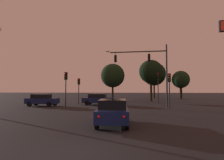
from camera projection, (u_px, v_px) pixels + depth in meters
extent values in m
plane|color=black|center=(118.00, 102.00, 30.58)|extent=(168.00, 168.00, 0.00)
cylinder|color=#232326|center=(167.00, 75.00, 22.62)|extent=(0.20, 0.20, 7.58)
cylinder|color=#232326|center=(138.00, 52.00, 23.30)|extent=(6.94, 0.66, 0.14)
ellipsoid|color=#F4EACC|center=(108.00, 51.00, 23.88)|extent=(0.56, 0.28, 0.16)
cylinder|color=#232326|center=(149.00, 53.00, 23.08)|extent=(0.05, 0.05, 0.33)
cube|color=black|center=(149.00, 58.00, 23.04)|extent=(0.32, 0.26, 0.90)
sphere|color=red|center=(149.00, 56.00, 23.20)|extent=(0.18, 0.18, 0.18)
sphere|color=#56380C|center=(149.00, 58.00, 23.18)|extent=(0.18, 0.18, 0.18)
sphere|color=#0C4219|center=(149.00, 60.00, 23.17)|extent=(0.18, 0.18, 0.18)
cylinder|color=#232326|center=(115.00, 54.00, 23.72)|extent=(0.05, 0.05, 0.35)
cube|color=black|center=(116.00, 59.00, 23.68)|extent=(0.32, 0.26, 0.90)
sphere|color=red|center=(116.00, 57.00, 23.84)|extent=(0.18, 0.18, 0.18)
sphere|color=#56380C|center=(116.00, 59.00, 23.82)|extent=(0.18, 0.18, 0.18)
sphere|color=#0C4219|center=(116.00, 61.00, 23.81)|extent=(0.18, 0.18, 0.18)
cylinder|color=#232326|center=(66.00, 94.00, 22.07)|extent=(0.12, 0.12, 3.25)
cube|color=black|center=(66.00, 76.00, 22.17)|extent=(0.37, 0.34, 0.90)
sphere|color=red|center=(65.00, 74.00, 22.06)|extent=(0.18, 0.18, 0.18)
sphere|color=#56380C|center=(65.00, 76.00, 22.04)|extent=(0.18, 0.18, 0.18)
sphere|color=#0C4219|center=(65.00, 78.00, 22.03)|extent=(0.18, 0.18, 0.18)
cylinder|color=#232326|center=(169.00, 96.00, 19.72)|extent=(0.12, 0.12, 2.90)
cube|color=black|center=(169.00, 78.00, 19.81)|extent=(0.30, 0.24, 0.90)
sphere|color=red|center=(169.00, 75.00, 19.69)|extent=(0.18, 0.18, 0.18)
sphere|color=#56380C|center=(169.00, 78.00, 19.67)|extent=(0.18, 0.18, 0.18)
sphere|color=#0C4219|center=(170.00, 80.00, 19.66)|extent=(0.18, 0.18, 0.18)
cylinder|color=#232326|center=(79.00, 94.00, 27.35)|extent=(0.12, 0.12, 2.81)
cube|color=black|center=(79.00, 82.00, 27.44)|extent=(0.34, 0.29, 0.90)
sphere|color=red|center=(78.00, 80.00, 27.32)|extent=(0.18, 0.18, 0.18)
sphere|color=#56380C|center=(78.00, 81.00, 27.31)|extent=(0.18, 0.18, 0.18)
sphere|color=#0C4219|center=(78.00, 83.00, 27.29)|extent=(0.18, 0.18, 0.18)
cylinder|color=#232326|center=(158.00, 91.00, 27.64)|extent=(0.12, 0.12, 3.73)
cube|color=black|center=(158.00, 75.00, 27.75)|extent=(0.31, 0.25, 0.90)
sphere|color=red|center=(158.00, 73.00, 27.63)|extent=(0.18, 0.18, 0.18)
sphere|color=#56380C|center=(158.00, 75.00, 27.61)|extent=(0.18, 0.18, 0.18)
sphere|color=#0C4219|center=(158.00, 77.00, 27.60)|extent=(0.18, 0.18, 0.18)
cube|color=#0F1947|center=(113.00, 114.00, 11.24)|extent=(1.93, 3.98, 0.68)
cube|color=black|center=(113.00, 104.00, 11.12)|extent=(1.61, 2.17, 0.52)
cylinder|color=black|center=(102.00, 116.00, 12.55)|extent=(0.22, 0.65, 0.64)
cylinder|color=black|center=(125.00, 116.00, 12.48)|extent=(0.22, 0.65, 0.64)
cylinder|color=black|center=(97.00, 123.00, 9.97)|extent=(0.22, 0.65, 0.64)
cylinder|color=black|center=(127.00, 123.00, 9.91)|extent=(0.22, 0.65, 0.64)
sphere|color=red|center=(99.00, 117.00, 9.31)|extent=(0.14, 0.14, 0.14)
sphere|color=red|center=(124.00, 117.00, 9.26)|extent=(0.14, 0.14, 0.14)
cube|color=#0F1947|center=(99.00, 100.00, 25.36)|extent=(4.29, 1.98, 0.68)
cube|color=black|center=(98.00, 96.00, 25.41)|extent=(2.33, 1.67, 0.52)
cylinder|color=black|center=(110.00, 102.00, 26.02)|extent=(0.65, 0.22, 0.64)
cylinder|color=black|center=(108.00, 103.00, 24.37)|extent=(0.65, 0.22, 0.64)
cylinder|color=black|center=(90.00, 102.00, 26.32)|extent=(0.65, 0.22, 0.64)
cylinder|color=black|center=(87.00, 103.00, 24.67)|extent=(0.65, 0.22, 0.64)
sphere|color=red|center=(85.00, 99.00, 26.24)|extent=(0.14, 0.14, 0.14)
sphere|color=red|center=(82.00, 100.00, 24.95)|extent=(0.14, 0.14, 0.14)
cube|color=#0F1947|center=(42.00, 101.00, 23.61)|extent=(4.01, 1.96, 0.68)
cube|color=black|center=(41.00, 96.00, 23.66)|extent=(2.20, 1.61, 0.52)
cylinder|color=black|center=(55.00, 103.00, 24.16)|extent=(0.65, 0.24, 0.64)
cylinder|color=black|center=(49.00, 104.00, 22.67)|extent=(0.65, 0.24, 0.64)
cylinder|color=black|center=(36.00, 103.00, 24.53)|extent=(0.65, 0.24, 0.64)
cylinder|color=black|center=(29.00, 104.00, 23.03)|extent=(0.65, 0.24, 0.64)
sphere|color=red|center=(31.00, 100.00, 24.49)|extent=(0.14, 0.14, 0.14)
sphere|color=red|center=(25.00, 100.00, 23.30)|extent=(0.14, 0.14, 0.14)
cylinder|color=black|center=(113.00, 92.00, 33.68)|extent=(0.34, 0.34, 3.09)
sphere|color=black|center=(113.00, 76.00, 33.83)|extent=(4.30, 4.30, 4.30)
cylinder|color=black|center=(151.00, 90.00, 33.58)|extent=(0.39, 0.39, 3.81)
sphere|color=black|center=(151.00, 72.00, 33.74)|extent=(4.27, 4.27, 4.27)
cylinder|color=black|center=(181.00, 92.00, 40.23)|extent=(0.51, 0.51, 2.92)
sphere|color=black|center=(181.00, 79.00, 40.36)|extent=(3.75, 3.75, 3.75)
cylinder|color=black|center=(154.00, 90.00, 45.01)|extent=(0.37, 0.37, 3.84)
sphere|color=black|center=(154.00, 74.00, 45.20)|extent=(5.65, 5.65, 5.65)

